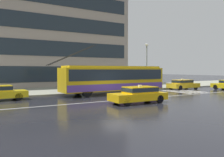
% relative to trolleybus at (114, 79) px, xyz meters
% --- Properties ---
extents(ground_plane, '(160.00, 160.00, 0.00)m').
position_rel_trolleybus_xyz_m(ground_plane, '(-1.75, -3.33, -1.63)').
color(ground_plane, black).
extents(sidewalk_slab, '(80.00, 10.00, 0.14)m').
position_rel_trolleybus_xyz_m(sidewalk_slab, '(-1.75, 6.60, -1.56)').
color(sidewalk_slab, gray).
rests_on(sidewalk_slab, ground_plane).
extents(crosswalk_stripe_edge_near, '(0.44, 4.40, 0.01)m').
position_rel_trolleybus_xyz_m(crosswalk_stripe_edge_near, '(7.18, -1.87, -1.62)').
color(crosswalk_stripe_edge_near, beige).
rests_on(crosswalk_stripe_edge_near, ground_plane).
extents(crosswalk_stripe_inner_a, '(0.44, 4.40, 0.01)m').
position_rel_trolleybus_xyz_m(crosswalk_stripe_inner_a, '(8.08, -1.87, -1.62)').
color(crosswalk_stripe_inner_a, beige).
rests_on(crosswalk_stripe_inner_a, ground_plane).
extents(crosswalk_stripe_center, '(0.44, 4.40, 0.01)m').
position_rel_trolleybus_xyz_m(crosswalk_stripe_center, '(8.98, -1.87, -1.62)').
color(crosswalk_stripe_center, beige).
rests_on(crosswalk_stripe_center, ground_plane).
extents(crosswalk_stripe_inner_b, '(0.44, 4.40, 0.01)m').
position_rel_trolleybus_xyz_m(crosswalk_stripe_inner_b, '(9.88, -1.87, -1.62)').
color(crosswalk_stripe_inner_b, beige).
rests_on(crosswalk_stripe_inner_b, ground_plane).
extents(lane_centre_line, '(72.00, 0.14, 0.01)m').
position_rel_trolleybus_xyz_m(lane_centre_line, '(-1.75, -4.53, -1.62)').
color(lane_centre_line, silver).
rests_on(lane_centre_line, ground_plane).
extents(trolleybus, '(12.90, 2.83, 5.06)m').
position_rel_trolleybus_xyz_m(trolleybus, '(0.00, 0.00, 0.00)').
color(trolleybus, gold).
rests_on(trolleybus, ground_plane).
extents(taxi_oncoming_near, '(4.53, 1.84, 1.39)m').
position_rel_trolleybus_xyz_m(taxi_oncoming_near, '(-1.71, -6.62, -0.92)').
color(taxi_oncoming_near, yellow).
rests_on(taxi_oncoming_near, ground_plane).
extents(taxi_ahead_of_bus, '(4.40, 1.78, 1.39)m').
position_rel_trolleybus_xyz_m(taxi_ahead_of_bus, '(10.57, 0.19, -0.92)').
color(taxi_ahead_of_bus, gold).
rests_on(taxi_ahead_of_bus, ground_plane).
extents(bus_shelter, '(3.59, 1.72, 2.41)m').
position_rel_trolleybus_xyz_m(bus_shelter, '(-0.56, 3.29, 0.33)').
color(bus_shelter, gray).
rests_on(bus_shelter, sidewalk_slab).
extents(pedestrian_at_shelter, '(1.48, 1.48, 2.04)m').
position_rel_trolleybus_xyz_m(pedestrian_at_shelter, '(3.00, 3.98, 0.16)').
color(pedestrian_at_shelter, black).
rests_on(pedestrian_at_shelter, sidewalk_slab).
extents(pedestrian_approaching_curb, '(1.39, 1.39, 1.97)m').
position_rel_trolleybus_xyz_m(pedestrian_approaching_curb, '(0.39, 3.00, 0.11)').
color(pedestrian_approaching_curb, '#4C4552').
rests_on(pedestrian_approaching_curb, sidewalk_slab).
extents(pedestrian_walking_past, '(0.50, 0.50, 1.72)m').
position_rel_trolleybus_xyz_m(pedestrian_walking_past, '(-0.20, 3.89, -0.47)').
color(pedestrian_walking_past, '#565247').
rests_on(pedestrian_walking_past, sidewalk_slab).
extents(pedestrian_waiting_by_pole, '(1.27, 1.27, 2.03)m').
position_rel_trolleybus_xyz_m(pedestrian_waiting_by_pole, '(-3.58, 2.16, 0.15)').
color(pedestrian_waiting_by_pole, '#2F364D').
rests_on(pedestrian_waiting_by_pole, sidewalk_slab).
extents(street_lamp, '(0.60, 0.32, 5.82)m').
position_rel_trolleybus_xyz_m(street_lamp, '(6.52, 2.69, 2.01)').
color(street_lamp, gray).
rests_on(street_lamp, sidewalk_slab).
extents(office_tower_corner_left, '(26.44, 11.78, 21.86)m').
position_rel_trolleybus_xyz_m(office_tower_corner_left, '(-4.04, 16.51, 9.31)').
color(office_tower_corner_left, gray).
rests_on(office_tower_corner_left, ground_plane).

